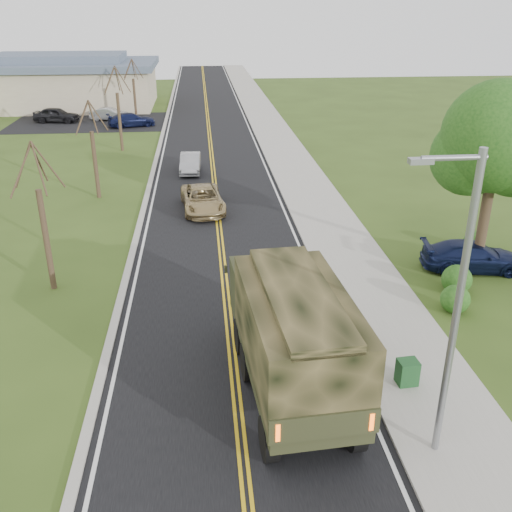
{
  "coord_description": "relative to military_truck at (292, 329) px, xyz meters",
  "views": [
    {
      "loc": [
        -0.75,
        -11.53,
        10.7
      ],
      "look_at": [
        1.18,
        8.39,
        1.8
      ],
      "focal_mm": 40.0,
      "sensor_mm": 36.0,
      "label": 1
    }
  ],
  "objects": [
    {
      "name": "leafy_tree",
      "position": [
        9.39,
        7.67,
        3.32
      ],
      "size": [
        4.83,
        4.5,
        8.1
      ],
      "color": "#38281C",
      "rests_on": "ground"
    },
    {
      "name": "pickup_navy",
      "position": [
        9.19,
        7.71,
        -1.53
      ],
      "size": [
        4.59,
        2.37,
        1.27
      ],
      "primitive_type": "imported",
      "rotation": [
        0.0,
        0.0,
        1.43
      ],
      "color": "#0E1534",
      "rests_on": "ground"
    },
    {
      "name": "commercial_building",
      "position": [
        -17.6,
        53.64,
        0.52
      ],
      "size": [
        25.5,
        21.5,
        5.65
      ],
      "color": "tan",
      "rests_on": "ground"
    },
    {
      "name": "bare_tree_a",
      "position": [
        -8.62,
        7.67,
        0.46
      ],
      "size": [
        1.93,
        2.26,
        6.08
      ],
      "color": "#38281C",
      "rests_on": "ground"
    },
    {
      "name": "curb_right",
      "position": [
        2.53,
        37.67,
        -2.11
      ],
      "size": [
        0.3,
        120.0,
        0.12
      ],
      "primitive_type": "cube",
      "color": "#9E998E",
      "rests_on": "ground"
    },
    {
      "name": "sedan_silver",
      "position": [
        -3.17,
        24.82,
        -1.54
      ],
      "size": [
        1.46,
        3.87,
        1.26
      ],
      "primitive_type": "imported",
      "rotation": [
        0.0,
        0.0,
        -0.03
      ],
      "color": "#A2A3A7",
      "rests_on": "ground"
    },
    {
      "name": "sidewalk_right",
      "position": [
        4.28,
        37.67,
        -2.12
      ],
      "size": [
        3.2,
        120.0,
        0.1
      ],
      "primitive_type": "cube",
      "color": "#9E998E",
      "rests_on": "ground"
    },
    {
      "name": "utility_box_near",
      "position": [
        3.56,
        -0.08,
        -1.67
      ],
      "size": [
        0.64,
        0.55,
        0.8
      ],
      "primitive_type": "cube",
      "rotation": [
        0.0,
        0.0,
        0.08
      ],
      "color": "#1A4920",
      "rests_on": "sidewalk_right"
    },
    {
      "name": "military_truck",
      "position": [
        0.0,
        0.0,
        0.0
      ],
      "size": [
        3.16,
        7.76,
        3.79
      ],
      "rotation": [
        0.0,
        0.0,
        0.07
      ],
      "color": "black",
      "rests_on": "ground"
    },
    {
      "name": "lot_car_silver",
      "position": [
        -11.31,
        44.63,
        -1.55
      ],
      "size": [
        3.95,
        2.0,
        1.24
      ],
      "primitive_type": "imported",
      "rotation": [
        0.0,
        0.0,
        1.38
      ],
      "color": "#A3A4A8",
      "rests_on": "ground"
    },
    {
      "name": "road",
      "position": [
        -1.62,
        37.67,
        -2.17
      ],
      "size": [
        8.0,
        120.0,
        0.01
      ],
      "primitive_type": "cube",
      "color": "black",
      "rests_on": "ground"
    },
    {
      "name": "bare_tree_d",
      "position": [
        -8.62,
        43.67,
        0.38
      ],
      "size": [
        1.88,
        2.2,
        5.91
      ],
      "color": "#38281C",
      "rests_on": "ground"
    },
    {
      "name": "lot_car_dark",
      "position": [
        -16.33,
        44.03,
        -1.44
      ],
      "size": [
        4.51,
        2.4,
        1.46
      ],
      "primitive_type": "imported",
      "rotation": [
        0.0,
        0.0,
        1.41
      ],
      "color": "black",
      "rests_on": "ground"
    },
    {
      "name": "ground",
      "position": [
        -1.62,
        -2.33,
        -2.17
      ],
      "size": [
        160.0,
        160.0,
        0.0
      ],
      "primitive_type": "plane",
      "color": "#324818",
      "rests_on": "ground"
    },
    {
      "name": "lot_car_navy",
      "position": [
        -8.84,
        41.25,
        -1.53
      ],
      "size": [
        4.75,
        3.02,
        1.28
      ],
      "primitive_type": "imported",
      "rotation": [
        0.0,
        0.0,
        1.87
      ],
      "color": "#0F1437",
      "rests_on": "ground"
    },
    {
      "name": "bare_tree_b",
      "position": [
        -8.62,
        19.67,
        0.31
      ],
      "size": [
        1.83,
        2.14,
        5.73
      ],
      "color": "#38281C",
      "rests_on": "ground"
    },
    {
      "name": "curb_left",
      "position": [
        -5.77,
        37.67,
        -2.12
      ],
      "size": [
        0.3,
        120.0,
        0.1
      ],
      "primitive_type": "cube",
      "color": "#9E998E",
      "rests_on": "ground"
    },
    {
      "name": "bare_tree_c",
      "position": [
        -8.62,
        31.67,
        0.61
      ],
      "size": [
        2.04,
        2.39,
        6.42
      ],
      "color": "#38281C",
      "rests_on": "ground"
    },
    {
      "name": "suv_champagne",
      "position": [
        -2.42,
        16.71,
        -1.51
      ],
      "size": [
        2.65,
        4.94,
        1.32
      ],
      "primitive_type": "imported",
      "rotation": [
        0.0,
        0.0,
        0.1
      ],
      "color": "tan",
      "rests_on": "ground"
    },
    {
      "name": "street_light",
      "position": [
        3.28,
        -2.83,
        2.26
      ],
      "size": [
        1.65,
        0.22,
        8.0
      ],
      "color": "gray",
      "rests_on": "ground"
    }
  ]
}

